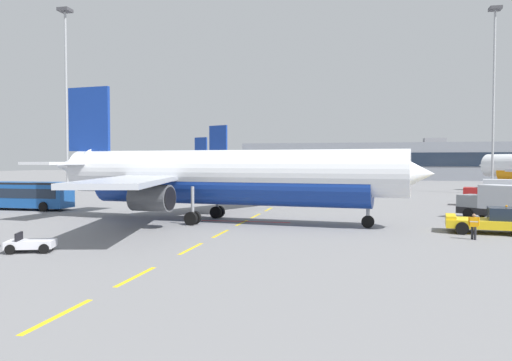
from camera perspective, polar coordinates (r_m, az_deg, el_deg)
name	(u,v)px	position (r m, az deg, el deg)	size (l,w,h in m)	color
ground	(471,208)	(61.28, 23.43, -2.86)	(400.00, 400.00, 0.00)	slate
apron_paint_markings	(275,206)	(57.86, 2.15, -2.97)	(8.00, 95.19, 0.01)	yellow
airliner_foreground	(221,176)	(42.94, -4.08, 0.49)	(34.82, 34.42, 12.20)	white
pushback_tug	(493,221)	(40.12, 25.53, -4.21)	(6.31, 3.79, 2.08)	yellow
airliner_mid_left	(168,167)	(133.79, -10.10, 1.50)	(30.58, 29.07, 11.16)	white
airliner_far_center	(274,168)	(91.30, 2.10, 1.45)	(33.95, 32.34, 12.35)	silver
apron_shuttle_bus	(18,193)	(59.70, -25.59, -1.34)	(12.04, 3.08, 3.00)	#194C99
catering_truck	(498,192)	(63.99, 26.00, -1.22)	(7.36, 3.90, 3.14)	black
fuel_service_truck	(502,202)	(48.85, 26.37, -2.23)	(6.81, 6.46, 3.14)	black
ground_crew_worker	(474,225)	(36.37, 23.68, -4.67)	(0.67, 0.35, 1.74)	#232328
apron_light_mast_near	(66,82)	(83.80, -20.92, 10.54)	(1.80, 1.80, 28.75)	slate
apron_light_mast_far	(494,81)	(89.25, 25.60, 10.28)	(1.80, 1.80, 29.68)	slate
terminal_satellite	(390,161)	(153.76, 15.07, 2.14)	(84.28, 26.59, 11.96)	gray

